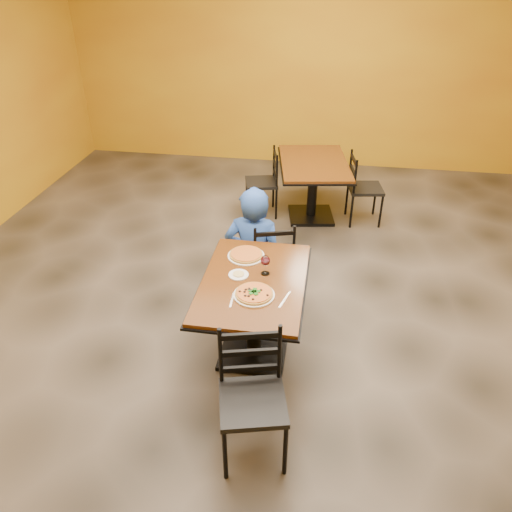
% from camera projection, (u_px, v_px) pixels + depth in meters
% --- Properties ---
extents(floor, '(7.00, 8.00, 0.01)m').
position_uv_depth(floor, '(262.00, 316.00, 4.68)').
color(floor, black).
rests_on(floor, ground).
extents(wall_back, '(7.00, 0.01, 3.00)m').
position_uv_depth(wall_back, '(303.00, 64.00, 7.23)').
color(wall_back, gold).
rests_on(wall_back, ground).
extents(table_main, '(0.83, 1.23, 0.75)m').
position_uv_depth(table_main, '(254.00, 300.00, 3.97)').
color(table_main, '#56270D').
rests_on(table_main, floor).
extents(table_second, '(1.02, 1.34, 0.75)m').
position_uv_depth(table_second, '(313.00, 177.00, 6.10)').
color(table_second, '#56270D').
rests_on(table_second, floor).
extents(chair_main_near, '(0.52, 0.52, 0.94)m').
position_uv_depth(chair_main_near, '(253.00, 403.00, 3.18)').
color(chair_main_near, black).
rests_on(chair_main_near, floor).
extents(chair_main_far, '(0.49, 0.49, 0.87)m').
position_uv_depth(chair_main_far, '(271.00, 258.00, 4.73)').
color(chair_main_far, black).
rests_on(chair_main_far, floor).
extents(chair_second_left, '(0.47, 0.47, 0.86)m').
position_uv_depth(chair_second_left, '(261.00, 183.00, 6.25)').
color(chair_second_left, black).
rests_on(chair_second_left, floor).
extents(chair_second_right, '(0.46, 0.46, 0.88)m').
position_uv_depth(chair_second_right, '(365.00, 189.00, 6.08)').
color(chair_second_right, black).
rests_on(chair_second_right, floor).
extents(diner, '(0.59, 0.39, 1.13)m').
position_uv_depth(diner, '(254.00, 242.00, 4.73)').
color(diner, navy).
rests_on(diner, floor).
extents(plate_main, '(0.31, 0.31, 0.01)m').
position_uv_depth(plate_main, '(254.00, 295.00, 3.70)').
color(plate_main, white).
rests_on(plate_main, table_main).
extents(pizza_main, '(0.28, 0.28, 0.02)m').
position_uv_depth(pizza_main, '(254.00, 293.00, 3.69)').
color(pizza_main, maroon).
rests_on(pizza_main, plate_main).
extents(plate_far, '(0.31, 0.31, 0.01)m').
position_uv_depth(plate_far, '(246.00, 256.00, 4.16)').
color(plate_far, white).
rests_on(plate_far, table_main).
extents(pizza_far, '(0.28, 0.28, 0.02)m').
position_uv_depth(pizza_far, '(246.00, 254.00, 4.15)').
color(pizza_far, orange).
rests_on(pizza_far, plate_far).
extents(side_plate, '(0.16, 0.16, 0.01)m').
position_uv_depth(side_plate, '(239.00, 275.00, 3.92)').
color(side_plate, white).
rests_on(side_plate, table_main).
extents(dip, '(0.09, 0.09, 0.01)m').
position_uv_depth(dip, '(239.00, 274.00, 3.92)').
color(dip, tan).
rests_on(dip, side_plate).
extents(wine_glass, '(0.08, 0.08, 0.18)m').
position_uv_depth(wine_glass, '(265.00, 264.00, 3.90)').
color(wine_glass, white).
rests_on(wine_glass, table_main).
extents(fork, '(0.02, 0.19, 0.00)m').
position_uv_depth(fork, '(232.00, 300.00, 3.65)').
color(fork, silver).
rests_on(fork, table_main).
extents(knife, '(0.07, 0.21, 0.00)m').
position_uv_depth(knife, '(284.00, 300.00, 3.65)').
color(knife, silver).
rests_on(knife, table_main).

